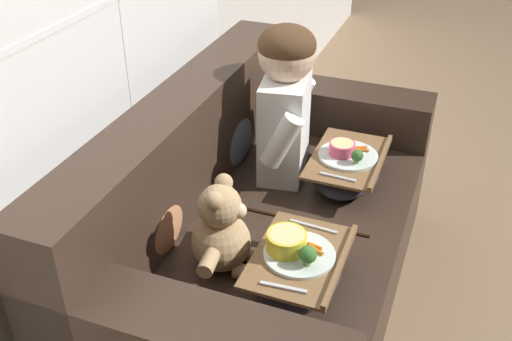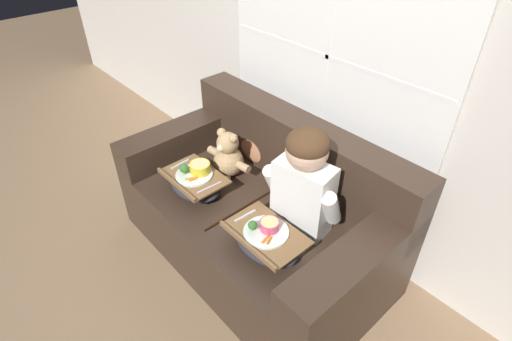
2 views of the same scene
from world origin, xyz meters
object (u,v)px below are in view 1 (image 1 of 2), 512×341
Objects in this scene: couch at (258,239)px; child_figure at (286,95)px; throw_pillow_behind_teddy at (158,213)px; lap_tray_child at (347,168)px; teddy_bear at (222,232)px; lap_tray_teddy at (298,267)px; throw_pillow_behind_child at (232,128)px.

child_figure reaches higher than couch.
throw_pillow_behind_teddy is 0.84m from lap_tray_child.
teddy_bear reaches higher than lap_tray_teddy.
throw_pillow_behind_child is 0.54× the size of child_figure.
child_figure is at bearing 1.35° from couch.
lap_tray_teddy is (-0.33, -0.26, 0.21)m from couch.
teddy_bear is (-0.66, -0.24, -0.02)m from throw_pillow_behind_child.
throw_pillow_behind_teddy is 0.24m from teddy_bear.
throw_pillow_behind_child is 0.31m from child_figure.
couch reaches higher than lap_tray_child.
child_figure is at bearing 0.30° from teddy_bear.
lap_tray_teddy is at bearing -90.19° from teddy_bear.
child_figure is 0.39m from lap_tray_child.
throw_pillow_behind_child is at bearing 89.92° from lap_tray_child.
child_figure reaches higher than lap_tray_child.
child_figure reaches higher than throw_pillow_behind_child.
lap_tray_child is at bearing -90.18° from child_figure.
throw_pillow_behind_child is 1.10× the size of throw_pillow_behind_teddy.
child_figure is 0.69m from teddy_bear.
child_figure is 1.48× the size of lap_tray_child.
couch is at bearing 141.07° from lap_tray_child.
teddy_bear is (-0.66, -0.00, -0.21)m from child_figure.
teddy_bear reaches higher than lap_tray_child.
couch is 0.59m from child_figure.
child_figure is 1.57× the size of lap_tray_teddy.
lap_tray_child is at bearing -0.19° from lap_tray_teddy.
lap_tray_teddy reaches higher than lap_tray_child.
child_figure reaches higher than throw_pillow_behind_teddy.
lap_tray_child is (-0.00, -0.51, -0.09)m from throw_pillow_behind_child.
throw_pillow_behind_child is at bearing 20.03° from teddy_bear.
throw_pillow_behind_child is 0.66m from throw_pillow_behind_teddy.
lap_tray_teddy is at bearing -90.04° from throw_pillow_behind_teddy.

